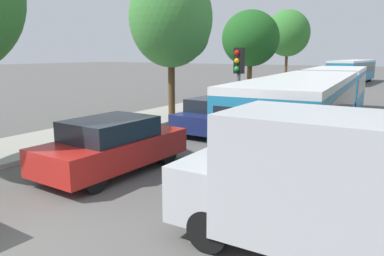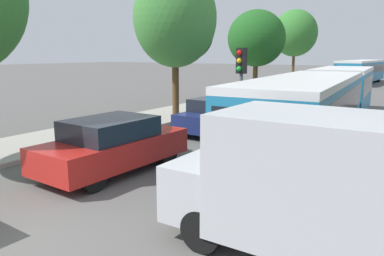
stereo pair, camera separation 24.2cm
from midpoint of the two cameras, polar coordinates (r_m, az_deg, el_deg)
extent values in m
plane|color=#565451|center=(7.23, -26.68, -16.31)|extent=(200.00, 200.00, 0.00)
cube|color=#9E998E|center=(26.39, 6.04, 4.43)|extent=(3.20, 50.71, 0.14)
cube|color=teal|center=(12.64, 15.91, 2.05)|extent=(3.28, 9.44, 2.00)
cube|color=black|center=(12.59, 16.00, 3.67)|extent=(3.27, 9.08, 0.88)
cube|color=silver|center=(12.52, 16.19, 7.01)|extent=(3.28, 9.44, 0.20)
cube|color=teal|center=(21.25, 20.77, 5.35)|extent=(3.03, 6.53, 2.00)
cube|color=black|center=(21.22, 20.83, 6.32)|extent=(3.03, 6.28, 0.88)
cube|color=silver|center=(21.18, 20.97, 8.30)|extent=(3.03, 6.53, 0.20)
cylinder|color=black|center=(17.64, 19.32, 4.37)|extent=(1.92, 1.13, 1.84)
cube|color=black|center=(8.21, 9.46, -0.78)|extent=(2.19, 0.29, 1.07)
cylinder|color=black|center=(9.77, 18.12, -5.42)|extent=(0.38, 1.00, 0.98)
cylinder|color=black|center=(10.28, 6.56, -4.09)|extent=(0.38, 1.00, 0.98)
cylinder|color=black|center=(15.52, 21.77, 0.41)|extent=(0.38, 1.00, 0.98)
cylinder|color=black|center=(15.84, 14.26, 1.08)|extent=(0.38, 1.00, 0.98)
cylinder|color=black|center=(21.24, 23.41, 3.03)|extent=(0.38, 1.00, 0.98)
cylinder|color=black|center=(21.48, 17.86, 3.50)|extent=(0.38, 1.00, 0.98)
cube|color=teal|center=(44.49, 23.11, 7.93)|extent=(3.10, 11.58, 1.99)
cube|color=black|center=(44.48, 23.14, 8.39)|extent=(3.10, 11.01, 0.84)
cube|color=silver|center=(44.46, 23.22, 9.34)|extent=(3.10, 11.58, 0.20)
cylinder|color=black|center=(48.45, 22.77, 7.25)|extent=(0.35, 1.01, 1.00)
cylinder|color=black|center=(48.03, 25.27, 7.02)|extent=(0.35, 1.01, 1.00)
cylinder|color=black|center=(41.44, 20.54, 6.86)|extent=(0.35, 1.01, 1.00)
cylinder|color=black|center=(40.95, 23.44, 6.61)|extent=(0.35, 1.01, 1.00)
cube|color=#B21E19|center=(10.45, -12.51, -3.30)|extent=(1.96, 4.37, 0.70)
cube|color=black|center=(10.25, -13.07, -0.08)|extent=(1.75, 2.31, 0.53)
cylinder|color=black|center=(11.99, -10.21, -2.75)|extent=(0.25, 0.66, 0.66)
cylinder|color=black|center=(11.00, -4.44, -3.88)|extent=(0.25, 0.66, 0.66)
cylinder|color=black|center=(10.28, -21.05, -5.72)|extent=(0.25, 0.66, 0.66)
cylinder|color=black|center=(9.10, -15.41, -7.54)|extent=(0.25, 0.66, 0.66)
cube|color=navy|center=(15.47, 3.12, 1.54)|extent=(1.86, 4.15, 0.66)
cube|color=black|center=(15.30, 2.96, 3.65)|extent=(1.66, 2.19, 0.51)
cylinder|color=black|center=(16.99, 3.28, 1.49)|extent=(0.23, 0.63, 0.62)
cylinder|color=black|center=(16.31, 7.69, 0.99)|extent=(0.23, 0.63, 0.62)
cylinder|color=black|center=(14.84, -1.92, 0.06)|extent=(0.23, 0.63, 0.62)
cylinder|color=black|center=(14.05, 2.90, -0.59)|extent=(0.23, 0.63, 0.62)
cube|color=#B7BABF|center=(20.89, 12.02, 4.00)|extent=(2.01, 4.49, 0.72)
cube|color=black|center=(20.73, 11.98, 5.71)|extent=(1.80, 2.38, 0.55)
cylinder|color=black|center=(22.53, 11.50, 3.78)|extent=(0.25, 0.68, 0.68)
cylinder|color=black|center=(21.98, 15.30, 3.42)|extent=(0.25, 0.68, 0.68)
cylinder|color=black|center=(19.96, 8.33, 2.94)|extent=(0.25, 0.68, 0.68)
cylinder|color=black|center=(19.34, 12.56, 2.52)|extent=(0.25, 0.68, 0.68)
cube|color=black|center=(26.56, 16.79, 5.27)|extent=(1.99, 4.45, 0.71)
cube|color=black|center=(26.41, 16.80, 6.61)|extent=(1.78, 2.35, 0.54)
cylinder|color=black|center=(28.16, 16.10, 5.03)|extent=(0.25, 0.68, 0.67)
cylinder|color=black|center=(27.72, 19.18, 4.75)|extent=(0.25, 0.68, 0.67)
cylinder|color=black|center=(25.52, 14.11, 4.52)|extent=(0.25, 0.68, 0.67)
cylinder|color=black|center=(25.03, 17.48, 4.21)|extent=(0.25, 0.68, 0.67)
cube|color=white|center=(31.88, 18.96, 6.04)|extent=(1.94, 4.34, 0.69)
cube|color=black|center=(31.73, 18.99, 7.13)|extent=(1.74, 2.29, 0.53)
cylinder|color=black|center=(33.42, 18.30, 5.81)|extent=(0.24, 0.66, 0.65)
cylinder|color=black|center=(33.04, 20.85, 5.58)|extent=(0.24, 0.66, 0.65)
cylinder|color=black|center=(30.80, 16.88, 5.47)|extent=(0.24, 0.66, 0.65)
cylinder|color=black|center=(30.39, 19.63, 5.23)|extent=(0.24, 0.66, 0.65)
cube|color=#B7BABF|center=(6.10, 23.19, -7.75)|extent=(4.13, 2.05, 2.00)
cube|color=#B7BABF|center=(7.02, 2.08, -8.41)|extent=(0.93, 1.91, 1.00)
cylinder|color=black|center=(6.35, 1.42, -15.33)|extent=(0.72, 0.25, 0.72)
cylinder|color=black|center=(7.72, 7.82, -10.43)|extent=(0.72, 0.25, 0.72)
cylinder|color=#56595E|center=(13.60, 6.56, 4.88)|extent=(0.12, 0.12, 3.40)
cube|color=black|center=(13.52, 6.68, 10.15)|extent=(0.35, 0.28, 0.90)
sphere|color=red|center=(13.40, 6.34, 11.35)|extent=(0.18, 0.18, 0.18)
sphere|color=#EAAD14|center=(13.40, 6.32, 10.15)|extent=(0.18, 0.18, 0.18)
sphere|color=green|center=(13.41, 6.29, 8.96)|extent=(0.18, 0.18, 0.18)
cylinder|color=#51381E|center=(18.04, -3.52, 6.04)|extent=(0.32, 0.32, 3.11)
ellipsoid|color=#3D7F38|center=(18.04, -3.64, 16.38)|extent=(3.87, 3.87, 4.52)
ellipsoid|color=#1E561E|center=(18.10, -1.52, 14.23)|extent=(2.32, 2.32, 2.49)
cylinder|color=#51381E|center=(26.08, 8.46, 7.21)|extent=(0.33, 0.33, 2.79)
ellipsoid|color=#1E561E|center=(26.04, 8.64, 13.36)|extent=(3.83, 3.83, 3.73)
cylinder|color=#51381E|center=(35.80, 13.92, 8.61)|extent=(0.25, 0.25, 3.43)
ellipsoid|color=#33752D|center=(35.82, 14.18, 13.83)|extent=(3.97, 3.97, 4.14)
camera|label=1|loc=(0.12, -90.68, -0.14)|focal=35.00mm
camera|label=2|loc=(0.12, 89.32, 0.14)|focal=35.00mm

